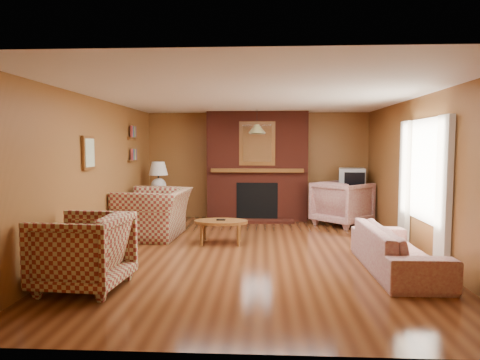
# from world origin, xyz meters

# --- Properties ---
(floor) EXTENTS (6.50, 6.50, 0.00)m
(floor) POSITION_xyz_m (0.00, 0.00, 0.00)
(floor) COLOR #4A230F
(floor) RESTS_ON ground
(ceiling) EXTENTS (6.50, 6.50, 0.00)m
(ceiling) POSITION_xyz_m (0.00, 0.00, 2.40)
(ceiling) COLOR white
(ceiling) RESTS_ON wall_back
(wall_back) EXTENTS (6.50, 0.00, 6.50)m
(wall_back) POSITION_xyz_m (0.00, 3.25, 1.20)
(wall_back) COLOR brown
(wall_back) RESTS_ON floor
(wall_front) EXTENTS (6.50, 0.00, 6.50)m
(wall_front) POSITION_xyz_m (0.00, -3.25, 1.20)
(wall_front) COLOR brown
(wall_front) RESTS_ON floor
(wall_left) EXTENTS (0.00, 6.50, 6.50)m
(wall_left) POSITION_xyz_m (-2.50, 0.00, 1.20)
(wall_left) COLOR brown
(wall_left) RESTS_ON floor
(wall_right) EXTENTS (0.00, 6.50, 6.50)m
(wall_right) POSITION_xyz_m (2.50, 0.00, 1.20)
(wall_right) COLOR brown
(wall_right) RESTS_ON floor
(fireplace) EXTENTS (2.20, 0.82, 2.40)m
(fireplace) POSITION_xyz_m (0.00, 2.98, 1.18)
(fireplace) COLOR #561D12
(fireplace) RESTS_ON floor
(window_right) EXTENTS (0.10, 1.85, 2.00)m
(window_right) POSITION_xyz_m (2.45, -0.20, 1.13)
(window_right) COLOR beige
(window_right) RESTS_ON wall_right
(bookshelf) EXTENTS (0.09, 0.55, 0.71)m
(bookshelf) POSITION_xyz_m (-2.44, 1.90, 1.67)
(bookshelf) COLOR brown
(bookshelf) RESTS_ON wall_left
(botanical_print) EXTENTS (0.05, 0.40, 0.50)m
(botanical_print) POSITION_xyz_m (-2.47, -0.30, 1.55)
(botanical_print) COLOR brown
(botanical_print) RESTS_ON wall_left
(pendant_light) EXTENTS (0.36, 0.36, 0.48)m
(pendant_light) POSITION_xyz_m (0.00, 2.30, 2.00)
(pendant_light) COLOR black
(pendant_light) RESTS_ON ceiling
(plaid_loveseat) EXTENTS (1.24, 1.40, 0.87)m
(plaid_loveseat) POSITION_xyz_m (-1.85, 1.07, 0.43)
(plaid_loveseat) COLOR maroon
(plaid_loveseat) RESTS_ON floor
(plaid_armchair) EXTENTS (1.03, 1.01, 0.88)m
(plaid_armchair) POSITION_xyz_m (-1.95, -1.79, 0.44)
(plaid_armchair) COLOR maroon
(plaid_armchair) RESTS_ON floor
(floral_sofa) EXTENTS (0.80, 2.01, 0.58)m
(floral_sofa) POSITION_xyz_m (1.90, -0.88, 0.29)
(floral_sofa) COLOR #C4AF98
(floral_sofa) RESTS_ON floor
(floral_armchair) EXTENTS (1.40, 1.40, 0.92)m
(floral_armchair) POSITION_xyz_m (1.78, 2.41, 0.46)
(floral_armchair) COLOR #C4AF98
(floral_armchair) RESTS_ON floor
(coffee_table) EXTENTS (0.91, 0.56, 0.42)m
(coffee_table) POSITION_xyz_m (-0.58, 0.58, 0.35)
(coffee_table) COLOR brown
(coffee_table) RESTS_ON floor
(side_table) EXTENTS (0.52, 0.52, 0.64)m
(side_table) POSITION_xyz_m (-2.10, 2.45, 0.32)
(side_table) COLOR brown
(side_table) RESTS_ON floor
(table_lamp) EXTENTS (0.41, 0.41, 0.67)m
(table_lamp) POSITION_xyz_m (-2.10, 2.45, 1.02)
(table_lamp) COLOR silver
(table_lamp) RESTS_ON side_table
(tv_stand) EXTENTS (0.63, 0.58, 0.67)m
(tv_stand) POSITION_xyz_m (2.05, 2.80, 0.33)
(tv_stand) COLOR black
(tv_stand) RESTS_ON floor
(crt_tv) EXTENTS (0.62, 0.62, 0.50)m
(crt_tv) POSITION_xyz_m (2.05, 2.79, 0.92)
(crt_tv) COLOR #B0B3B8
(crt_tv) RESTS_ON tv_stand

